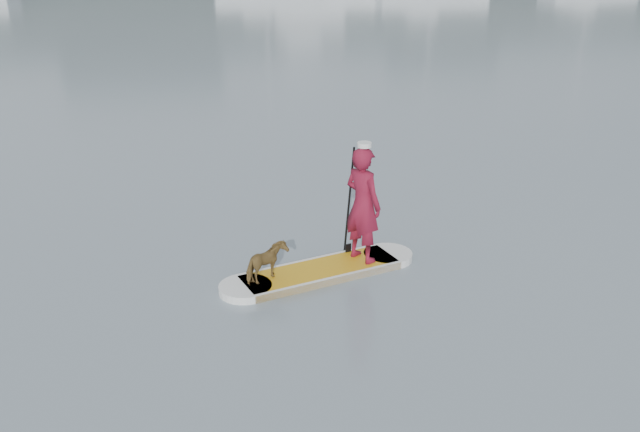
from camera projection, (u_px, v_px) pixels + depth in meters
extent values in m
plane|color=slate|center=(446.00, 197.00, 14.37)|extent=(140.00, 140.00, 0.00)
cube|color=orange|center=(320.00, 272.00, 11.14)|extent=(2.62, 1.53, 0.12)
cylinder|color=silver|center=(245.00, 289.00, 10.61)|extent=(0.80, 0.80, 0.12)
cylinder|color=silver|center=(388.00, 256.00, 11.67)|extent=(0.80, 0.80, 0.12)
cube|color=silver|center=(310.00, 262.00, 11.44)|extent=(2.40, 0.82, 0.12)
cube|color=silver|center=(331.00, 281.00, 10.83)|extent=(2.40, 0.82, 0.12)
imported|color=maroon|center=(363.00, 205.00, 11.08)|extent=(0.75, 0.81, 1.87)
cylinder|color=silver|center=(364.00, 145.00, 10.71)|extent=(0.22, 0.22, 0.07)
imported|color=brown|center=(267.00, 263.00, 10.63)|extent=(0.73, 0.68, 0.58)
cylinder|color=black|center=(349.00, 202.00, 11.34)|extent=(0.12, 0.29, 1.89)
cube|color=black|center=(348.00, 253.00, 11.68)|extent=(0.10, 0.05, 0.32)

